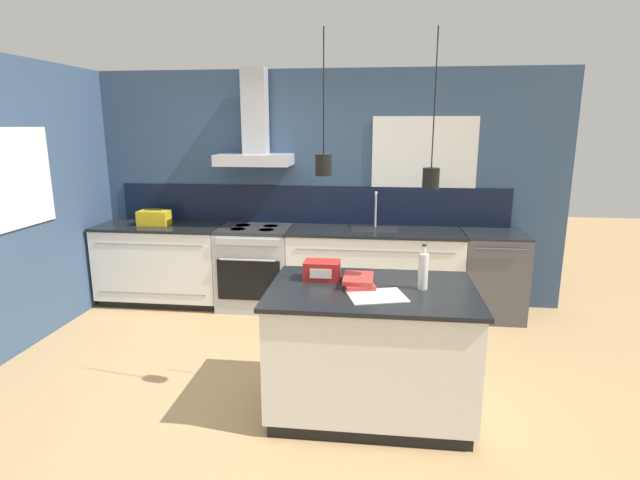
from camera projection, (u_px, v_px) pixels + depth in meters
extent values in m
plane|color=tan|center=(276.00, 383.00, 3.98)|extent=(16.00, 16.00, 0.00)
cube|color=#354C6B|center=(310.00, 189.00, 5.65)|extent=(5.60, 0.06, 2.60)
cube|color=black|center=(310.00, 205.00, 5.65)|extent=(4.42, 0.02, 0.43)
cube|color=white|center=(424.00, 162.00, 5.39)|extent=(1.12, 0.01, 0.96)
cube|color=black|center=(424.00, 162.00, 5.40)|extent=(1.04, 0.01, 0.88)
cube|color=#B5B5BA|center=(254.00, 160.00, 5.39)|extent=(0.80, 0.46, 0.12)
cube|color=#B5B5BA|center=(255.00, 111.00, 5.36)|extent=(0.26, 0.20, 0.90)
cylinder|color=black|center=(324.00, 92.00, 3.16)|extent=(0.01, 0.01, 0.78)
cylinder|color=black|center=(324.00, 165.00, 3.26)|extent=(0.11, 0.11, 0.14)
sphere|color=#F9D18C|center=(324.00, 165.00, 3.26)|extent=(0.06, 0.06, 0.06)
cylinder|color=black|center=(435.00, 99.00, 3.14)|extent=(0.01, 0.01, 0.87)
cylinder|color=black|center=(431.00, 179.00, 3.26)|extent=(0.11, 0.11, 0.14)
sphere|color=#F9D18C|center=(431.00, 179.00, 3.26)|extent=(0.06, 0.06, 0.06)
cube|color=#354C6B|center=(33.00, 203.00, 4.64)|extent=(0.06, 3.80, 2.60)
cube|color=white|center=(22.00, 178.00, 4.44)|extent=(0.01, 0.76, 0.88)
cube|color=black|center=(22.00, 178.00, 4.44)|extent=(0.01, 0.68, 0.80)
cube|color=black|center=(166.00, 297.00, 5.82)|extent=(1.34, 0.56, 0.09)
cube|color=white|center=(162.00, 261.00, 5.70)|extent=(1.38, 0.62, 0.79)
cube|color=gray|center=(148.00, 244.00, 5.33)|extent=(1.22, 0.01, 0.01)
cube|color=gray|center=(152.00, 293.00, 5.45)|extent=(1.22, 0.01, 0.01)
cube|color=black|center=(160.00, 226.00, 5.60)|extent=(1.41, 0.64, 0.03)
cube|color=black|center=(373.00, 306.00, 5.55)|extent=(1.78, 0.56, 0.09)
cube|color=white|center=(374.00, 268.00, 5.42)|extent=(1.84, 0.62, 0.79)
cube|color=gray|center=(374.00, 251.00, 5.05)|extent=(1.62, 0.01, 0.01)
cube|color=gray|center=(373.00, 302.00, 5.18)|extent=(1.62, 0.01, 0.01)
cube|color=black|center=(375.00, 232.00, 5.33)|extent=(1.86, 0.64, 0.03)
cube|color=#262628|center=(375.00, 230.00, 5.37)|extent=(0.48, 0.34, 0.01)
cylinder|color=#B5B5BA|center=(376.00, 210.00, 5.46)|extent=(0.02, 0.02, 0.38)
sphere|color=#B5B5BA|center=(376.00, 193.00, 5.41)|extent=(0.03, 0.03, 0.03)
cylinder|color=#B5B5BA|center=(376.00, 195.00, 5.36)|extent=(0.02, 0.12, 0.02)
cube|color=#B5B5BA|center=(256.00, 269.00, 5.58)|extent=(0.79, 0.62, 0.87)
cube|color=black|center=(249.00, 280.00, 5.28)|extent=(0.68, 0.02, 0.44)
cylinder|color=#B5B5BA|center=(247.00, 260.00, 5.21)|extent=(0.59, 0.02, 0.02)
cube|color=#B5B5BA|center=(247.00, 242.00, 5.18)|extent=(0.68, 0.02, 0.07)
cube|color=#2D2D30|center=(255.00, 229.00, 5.48)|extent=(0.79, 0.60, 0.04)
cylinder|color=black|center=(243.00, 225.00, 5.60)|extent=(0.17, 0.17, 0.00)
cylinder|color=black|center=(271.00, 226.00, 5.56)|extent=(0.17, 0.17, 0.00)
cylinder|color=black|center=(238.00, 229.00, 5.39)|extent=(0.17, 0.17, 0.00)
cylinder|color=black|center=(266.00, 230.00, 5.35)|extent=(0.17, 0.17, 0.00)
cube|color=#4C4C51|center=(491.00, 276.00, 5.29)|extent=(0.64, 0.62, 0.89)
cube|color=black|center=(495.00, 234.00, 5.18)|extent=(0.64, 0.62, 0.02)
cylinder|color=#4C4C51|center=(502.00, 249.00, 4.88)|extent=(0.48, 0.02, 0.02)
cube|color=black|center=(369.00, 401.00, 3.63)|extent=(1.32, 0.88, 0.09)
cube|color=white|center=(371.00, 345.00, 3.53)|extent=(1.38, 0.92, 0.79)
cube|color=black|center=(372.00, 290.00, 3.43)|extent=(1.43, 0.97, 0.03)
cylinder|color=silver|center=(423.00, 271.00, 3.39)|extent=(0.07, 0.07, 0.25)
cylinder|color=silver|center=(424.00, 250.00, 3.35)|extent=(0.03, 0.03, 0.06)
cylinder|color=#262628|center=(424.00, 245.00, 3.35)|extent=(0.03, 0.03, 0.01)
cube|color=#B2332D|center=(358.00, 283.00, 3.48)|extent=(0.26, 0.32, 0.04)
cube|color=#B2332D|center=(358.00, 278.00, 3.48)|extent=(0.21, 0.29, 0.03)
cube|color=red|center=(322.00, 270.00, 3.62)|extent=(0.26, 0.18, 0.14)
cube|color=white|center=(321.00, 274.00, 3.53)|extent=(0.15, 0.01, 0.07)
cube|color=silver|center=(377.00, 296.00, 3.27)|extent=(0.43, 0.37, 0.01)
cube|color=gold|center=(154.00, 218.00, 5.59)|extent=(0.34, 0.18, 0.16)
cylinder|color=black|center=(153.00, 209.00, 5.57)|extent=(0.20, 0.02, 0.02)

